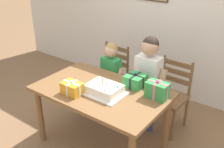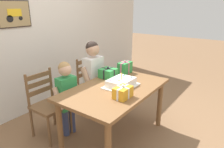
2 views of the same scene
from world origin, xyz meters
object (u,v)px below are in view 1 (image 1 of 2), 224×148
Objects in this scene: gift_box_corner_small at (135,81)px; child_older at (148,76)px; dining_table at (101,98)px; chair_left at (111,76)px; gift_box_beside_cake at (72,88)px; child_younger at (111,73)px; gift_box_red_large at (157,90)px; birthday_cake at (104,89)px; chair_right at (169,95)px.

child_older is (0.00, 0.29, -0.05)m from gift_box_corner_small.
child_older is (0.26, 0.59, 0.11)m from dining_table.
chair_left is (-0.46, 0.80, -0.19)m from dining_table.
chair_left is at bearing 104.38° from gift_box_beside_cake.
child_younger is (0.16, -0.21, 0.18)m from chair_left.
dining_table is 1.15× the size of child_older.
gift_box_red_large is 0.89m from gift_box_beside_cake.
gift_box_beside_cake is 0.24× the size of chair_left.
birthday_cake is 0.34m from gift_box_beside_cake.
dining_table is 6.46× the size of gift_box_corner_small.
chair_left is at bearing 119.97° from dining_table.
child_younger is (-0.11, 0.83, -0.17)m from gift_box_beside_cake.
child_younger is (-0.76, -0.21, 0.18)m from chair_right.
gift_box_beside_cake is 1.00× the size of gift_box_corner_small.
chair_right is (0.46, 0.80, -0.19)m from dining_table.
dining_table is at bearing -120.06° from chair_right.
birthday_cake reaches higher than chair_left.
chair_left is 0.32m from child_younger.
chair_right is at bearing -0.00° from chair_left.
gift_box_red_large is at bearing -29.74° from chair_left.
gift_box_red_large is 0.18× the size of child_older.
child_older reaches higher than dining_table.
chair_left is (-1.03, 0.59, -0.37)m from gift_box_red_large.
child_older is (0.72, -0.21, 0.30)m from chair_left.
chair_left is at bearing 180.00° from chair_right.
child_younger reaches higher than gift_box_red_large.
dining_table is 0.65m from child_older.
chair_left is 0.93m from chair_right.
birthday_cake is at bearing 36.51° from gift_box_beside_cake.
child_older is at bearing 129.80° from gift_box_red_large.
dining_table is 0.94m from chair_left.
child_older is at bearing 74.12° from birthday_cake.
dining_table is 1.57× the size of chair_left.
child_younger reaches higher than chair_left.
birthday_cake is at bearing -58.88° from child_younger.
gift_box_red_large is 0.49m from child_older.
gift_box_beside_cake is (-0.76, -0.45, -0.02)m from gift_box_red_large.
chair_left and chair_right have the same top height.
gift_box_corner_small reaches higher than gift_box_beside_cake.
gift_box_corner_small is 0.21× the size of child_younger.
child_older is (-0.31, 0.37, -0.08)m from gift_box_red_large.
birthday_cake is at bearing -57.31° from chair_left.
birthday_cake is 0.41× the size of child_younger.
dining_table is 0.35m from gift_box_beside_cake.
chair_right is at bearing 65.34° from birthday_cake.
gift_box_beside_cake is at bearing -129.47° from gift_box_corner_small.
chair_left is at bearing 144.94° from gift_box_corner_small.
birthday_cake is 0.35× the size of child_older.
gift_box_corner_small and chair_right have the same top height.
dining_table is at bearing -62.87° from child_younger.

